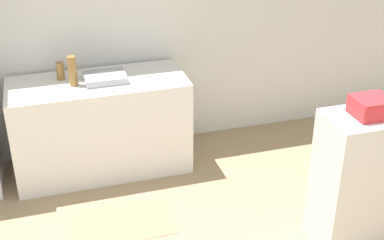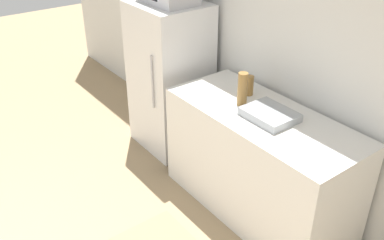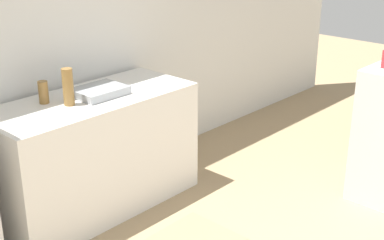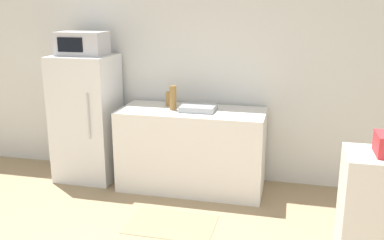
# 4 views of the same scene
# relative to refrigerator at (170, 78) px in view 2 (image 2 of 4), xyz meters

# --- Properties ---
(wall_back) EXTENTS (8.00, 0.06, 2.60)m
(wall_back) POSITION_rel_refrigerator_xyz_m (1.18, 0.39, 0.57)
(wall_back) COLOR silver
(wall_back) RESTS_ON ground_plane
(refrigerator) EXTENTS (0.68, 0.63, 1.45)m
(refrigerator) POSITION_rel_refrigerator_xyz_m (0.00, 0.00, 0.00)
(refrigerator) COLOR silver
(refrigerator) RESTS_ON ground_plane
(counter) EXTENTS (1.58, 0.68, 0.90)m
(counter) POSITION_rel_refrigerator_xyz_m (1.27, -0.02, -0.28)
(counter) COLOR silver
(counter) RESTS_ON ground_plane
(sink_basin) EXTENTS (0.37, 0.29, 0.06)m
(sink_basin) POSITION_rel_refrigerator_xyz_m (1.34, -0.04, 0.20)
(sink_basin) COLOR #9EA3A8
(sink_basin) RESTS_ON counter
(bottle_tall) EXTENTS (0.08, 0.08, 0.26)m
(bottle_tall) POSITION_rel_refrigerator_xyz_m (1.06, -0.05, 0.30)
(bottle_tall) COLOR olive
(bottle_tall) RESTS_ON counter
(bottle_short) EXTENTS (0.07, 0.07, 0.16)m
(bottle_short) POSITION_rel_refrigerator_xyz_m (0.97, 0.11, 0.25)
(bottle_short) COLOR olive
(bottle_short) RESTS_ON counter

